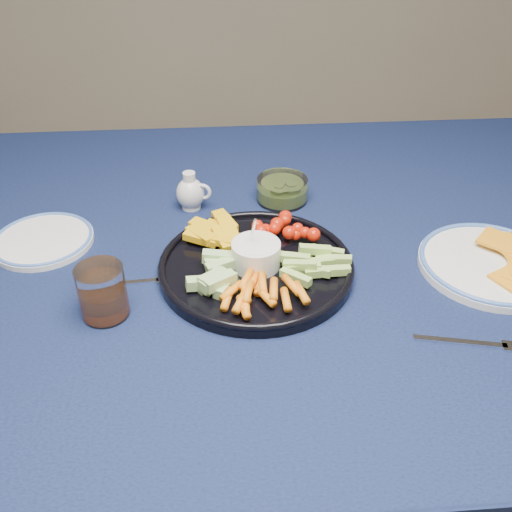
{
  "coord_description": "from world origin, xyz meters",
  "views": [
    {
      "loc": [
        -0.01,
        -0.85,
        1.33
      ],
      "look_at": [
        0.05,
        -0.09,
        0.78
      ],
      "focal_mm": 40.0,
      "sensor_mm": 36.0,
      "label": 1
    }
  ],
  "objects": [
    {
      "name": "crudite_platter",
      "position": [
        0.05,
        -0.09,
        0.76
      ],
      "size": [
        0.33,
        0.33,
        0.1
      ],
      "color": "black",
      "rests_on": "dining_table"
    },
    {
      "name": "pickle_bowl",
      "position": [
        0.12,
        0.15,
        0.77
      ],
      "size": [
        0.1,
        0.1,
        0.05
      ],
      "color": "white",
      "rests_on": "dining_table"
    },
    {
      "name": "creamer_pitcher",
      "position": [
        -0.06,
        0.13,
        0.78
      ],
      "size": [
        0.07,
        0.06,
        0.08
      ],
      "color": "silver",
      "rests_on": "dining_table"
    },
    {
      "name": "dining_table",
      "position": [
        0.0,
        0.0,
        0.66
      ],
      "size": [
        1.67,
        1.07,
        0.75
      ],
      "color": "#4A3018",
      "rests_on": "ground"
    },
    {
      "name": "cheese_plate",
      "position": [
        0.45,
        -0.11,
        0.76
      ],
      "size": [
        0.24,
        0.24,
        0.03
      ],
      "color": "silver",
      "rests_on": "dining_table"
    },
    {
      "name": "fork_right",
      "position": [
        0.36,
        -0.29,
        0.75
      ],
      "size": [
        0.16,
        0.05,
        0.0
      ],
      "color": "silver",
      "rests_on": "dining_table"
    },
    {
      "name": "side_plate_extra",
      "position": [
        -0.33,
        0.02,
        0.75
      ],
      "size": [
        0.18,
        0.18,
        0.01
      ],
      "color": "silver",
      "rests_on": "dining_table"
    },
    {
      "name": "fork_left",
      "position": [
        -0.15,
        -0.11,
        0.75
      ],
      "size": [
        0.14,
        0.02,
        0.0
      ],
      "color": "silver",
      "rests_on": "dining_table"
    },
    {
      "name": "juice_tumbler",
      "position": [
        -0.19,
        -0.18,
        0.78
      ],
      "size": [
        0.07,
        0.07,
        0.09
      ],
      "color": "white",
      "rests_on": "dining_table"
    }
  ]
}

